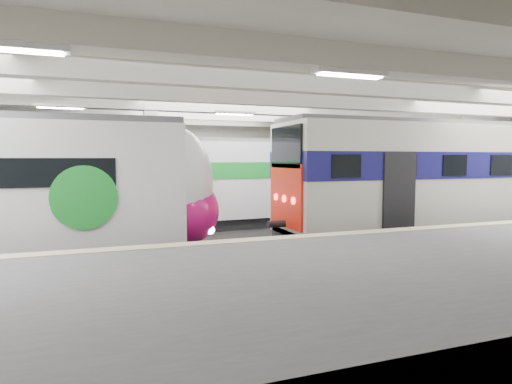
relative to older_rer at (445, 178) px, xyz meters
name	(u,v)px	position (x,y,z in m)	size (l,w,h in m)	color
station_hall	(272,158)	(-8.27, -1.74, 0.80)	(36.00, 24.00, 5.75)	black
older_rer	(445,178)	(0.00, 0.00, 0.00)	(14.21, 3.14, 4.65)	beige
far_train	(124,184)	(-12.18, 5.50, -0.30)	(12.93, 3.21, 4.14)	white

